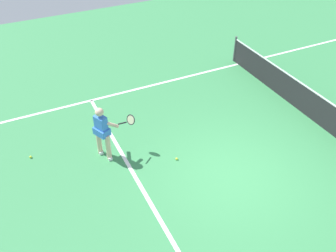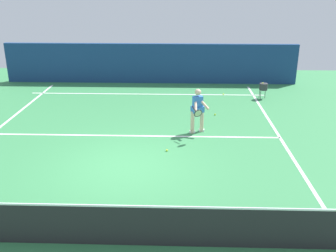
% 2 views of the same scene
% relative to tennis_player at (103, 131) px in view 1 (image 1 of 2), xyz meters
% --- Properties ---
extents(ground_plane, '(25.91, 25.91, 0.00)m').
position_rel_tennis_player_xyz_m(ground_plane, '(2.16, 2.68, -0.85)').
color(ground_plane, '#38844C').
extents(service_line_marking, '(9.88, 0.10, 0.01)m').
position_rel_tennis_player_xyz_m(service_line_marking, '(2.16, 0.40, -0.84)').
color(service_line_marking, white).
rests_on(service_line_marking, ground).
extents(sideline_left_marking, '(0.10, 17.93, 0.01)m').
position_rel_tennis_player_xyz_m(sideline_left_marking, '(-2.78, 2.68, -0.84)').
color(sideline_left_marking, white).
rests_on(sideline_left_marking, ground).
extents(tennis_player, '(0.67, 1.12, 1.55)m').
position_rel_tennis_player_xyz_m(tennis_player, '(0.00, 0.00, 0.00)').
color(tennis_player, beige).
rests_on(tennis_player, ground).
extents(tennis_ball_mid, '(0.07, 0.07, 0.07)m').
position_rel_tennis_player_xyz_m(tennis_ball_mid, '(0.99, 1.64, -0.81)').
color(tennis_ball_mid, '#D1E533').
rests_on(tennis_ball_mid, ground).
extents(tennis_ball_far, '(0.07, 0.07, 0.07)m').
position_rel_tennis_player_xyz_m(tennis_ball_far, '(-0.78, -1.86, -0.81)').
color(tennis_ball_far, '#D1E533').
rests_on(tennis_ball_far, ground).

